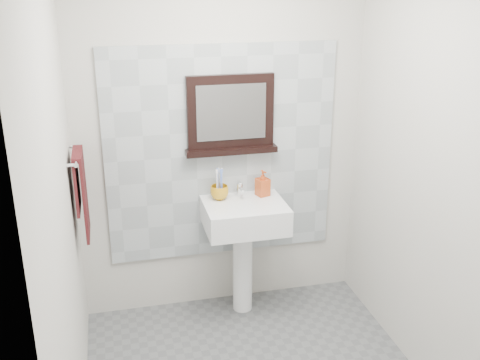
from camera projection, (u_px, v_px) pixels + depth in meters
name	position (u px, v px, depth m)	size (l,w,h in m)	color
back_wall	(221.00, 140.00, 3.86)	(2.00, 0.01, 2.50)	beige
front_wall	(357.00, 319.00, 1.85)	(2.00, 0.01, 2.50)	beige
left_wall	(61.00, 216.00, 2.64)	(0.01, 2.20, 2.50)	beige
right_wall	(440.00, 182.00, 3.08)	(0.01, 2.20, 2.50)	beige
splashback	(222.00, 154.00, 3.88)	(1.60, 0.02, 1.50)	#A3ACB1
pedestal_sink	(244.00, 227.00, 3.88)	(0.55, 0.44, 0.96)	white
toothbrush_cup	(219.00, 192.00, 3.86)	(0.13, 0.13, 0.10)	#C08916
toothbrushes	(220.00, 182.00, 3.83)	(0.05, 0.04, 0.21)	white
soap_dispenser	(263.00, 183.00, 3.91)	(0.08, 0.08, 0.18)	#AD2514
framed_mirror	(231.00, 116.00, 3.78)	(0.63, 0.11, 0.54)	black
towel_bar	(77.00, 155.00, 3.36)	(0.07, 0.40, 0.03)	silver
hand_towel	(81.00, 188.00, 3.43)	(0.06, 0.30, 0.55)	black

